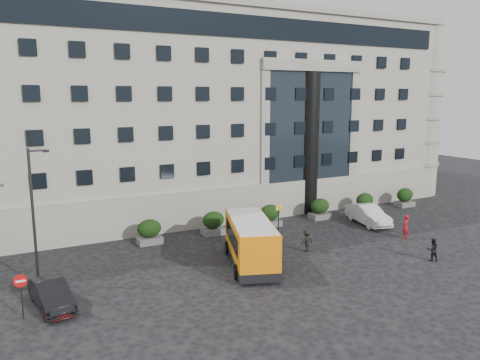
# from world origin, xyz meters

# --- Properties ---
(ground) EXTENTS (120.00, 120.00, 0.00)m
(ground) POSITION_xyz_m (0.00, 0.00, 0.00)
(ground) COLOR black
(ground) RESTS_ON ground
(civic_building) EXTENTS (44.00, 24.00, 18.00)m
(civic_building) POSITION_xyz_m (6.00, 22.00, 9.00)
(civic_building) COLOR gray
(civic_building) RESTS_ON ground
(entrance_column) EXTENTS (1.80, 1.80, 13.00)m
(entrance_column) POSITION_xyz_m (12.00, 10.30, 6.50)
(entrance_column) COLOR black
(entrance_column) RESTS_ON ground
(hedge_a) EXTENTS (1.80, 1.26, 1.84)m
(hedge_a) POSITION_xyz_m (-4.00, 7.80, 0.93)
(hedge_a) COLOR #50504E
(hedge_a) RESTS_ON ground
(hedge_b) EXTENTS (1.80, 1.26, 1.84)m
(hedge_b) POSITION_xyz_m (1.20, 7.80, 0.93)
(hedge_b) COLOR #50504E
(hedge_b) RESTS_ON ground
(hedge_c) EXTENTS (1.80, 1.26, 1.84)m
(hedge_c) POSITION_xyz_m (6.40, 7.80, 0.93)
(hedge_c) COLOR #50504E
(hedge_c) RESTS_ON ground
(hedge_d) EXTENTS (1.80, 1.26, 1.84)m
(hedge_d) POSITION_xyz_m (11.60, 7.80, 0.93)
(hedge_d) COLOR #50504E
(hedge_d) RESTS_ON ground
(hedge_e) EXTENTS (1.80, 1.26, 1.84)m
(hedge_e) POSITION_xyz_m (16.80, 7.80, 0.93)
(hedge_e) COLOR #50504E
(hedge_e) RESTS_ON ground
(hedge_f) EXTENTS (1.80, 1.26, 1.84)m
(hedge_f) POSITION_xyz_m (22.00, 7.80, 0.93)
(hedge_f) COLOR #50504E
(hedge_f) RESTS_ON ground
(street_lamp) EXTENTS (1.16, 0.18, 8.00)m
(street_lamp) POSITION_xyz_m (-11.94, 3.00, 4.37)
(street_lamp) COLOR #262628
(street_lamp) RESTS_ON ground
(bus_stop_sign) EXTENTS (0.50, 0.08, 2.52)m
(bus_stop_sign) POSITION_xyz_m (5.50, 5.00, 1.73)
(bus_stop_sign) COLOR #262628
(bus_stop_sign) RESTS_ON ground
(no_entry_sign) EXTENTS (0.64, 0.16, 2.32)m
(no_entry_sign) POSITION_xyz_m (-13.00, -1.04, 1.65)
(no_entry_sign) COLOR #262628
(no_entry_sign) RESTS_ON ground
(minibus) EXTENTS (4.69, 7.59, 2.99)m
(minibus) POSITION_xyz_m (0.54, 0.47, 1.65)
(minibus) COLOR orange
(minibus) RESTS_ON ground
(parked_car_a) EXTENTS (1.69, 3.74, 1.25)m
(parked_car_a) POSITION_xyz_m (-11.50, -0.51, 0.62)
(parked_car_a) COLOR #99100B
(parked_car_a) RESTS_ON ground
(parked_car_b) EXTENTS (2.09, 4.45, 1.41)m
(parked_car_b) POSITION_xyz_m (-11.60, -0.22, 0.71)
(parked_car_b) COLOR black
(parked_car_b) RESTS_ON ground
(white_taxi) EXTENTS (2.62, 5.21, 1.64)m
(white_taxi) POSITION_xyz_m (14.21, 4.48, 0.82)
(white_taxi) COLOR silver
(white_taxi) RESTS_ON ground
(pedestrian_a) EXTENTS (0.79, 0.65, 1.87)m
(pedestrian_a) POSITION_xyz_m (13.83, -0.01, 0.93)
(pedestrian_a) COLOR maroon
(pedestrian_a) RESTS_ON ground
(pedestrian_b) EXTENTS (0.90, 0.80, 1.54)m
(pedestrian_b) POSITION_xyz_m (11.65, -4.42, 0.77)
(pedestrian_b) COLOR black
(pedestrian_b) RESTS_ON ground
(pedestrian_c) EXTENTS (1.06, 0.67, 1.57)m
(pedestrian_c) POSITION_xyz_m (5.32, 0.96, 0.79)
(pedestrian_c) COLOR black
(pedestrian_c) RESTS_ON ground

